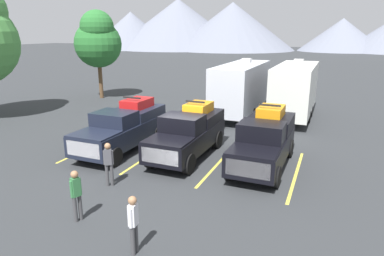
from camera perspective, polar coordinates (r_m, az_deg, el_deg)
The scene contains 15 objects.
ground_plane at distance 15.80m, azimuth -1.85°, elevation -5.42°, with size 240.00×240.00×0.00m, color #2D3033.
pickup_truck_a at distance 17.34m, azimuth -11.17°, elevation 0.19°, with size 2.16×5.68×2.49m.
pickup_truck_b at distance 16.08m, azimuth -0.57°, elevation -0.70°, with size 2.10×5.34×2.49m.
pickup_truck_c at distance 15.22m, azimuth 11.84°, elevation -1.93°, with size 2.12×5.32×2.59m.
lot_stripe_a at distance 18.57m, azimuth -15.72°, elevation -2.74°, with size 0.12×5.50×0.01m, color gold.
lot_stripe_b at distance 16.79m, azimuth -6.61°, elevation -4.20°, with size 0.12×5.50×0.01m, color gold.
lot_stripe_c at distance 15.54m, azimuth 4.34°, elevation -5.81°, with size 0.12×5.50×0.01m, color gold.
lot_stripe_d at distance 14.95m, azimuth 16.73°, elevation -7.37°, with size 0.12×5.50×0.01m, color gold.
camper_trailer_a at distance 24.25m, azimuth 8.15°, elevation 6.83°, with size 2.41×8.99×3.81m.
camper_trailer_b at distance 23.98m, azimuth 16.59°, elevation 6.28°, with size 2.41×8.44×3.85m.
person_a at distance 9.39m, azimuth -9.63°, elevation -14.87°, with size 0.23×0.37×1.66m.
person_b at distance 11.27m, azimuth -18.54°, elevation -10.02°, with size 0.27×0.35×1.66m.
person_c at distance 13.37m, azimuth -13.58°, elevation -5.37°, with size 0.34×0.30×1.71m.
tree_a at distance 30.99m, azimuth -15.26°, elevation 13.82°, with size 3.94×3.94×7.37m.
mountain_ridge at distance 107.48m, azimuth 17.35°, elevation 15.80°, with size 144.80×43.46×15.74m.
Camera 1 is at (6.04, -13.44, 5.70)m, focal length 32.37 mm.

